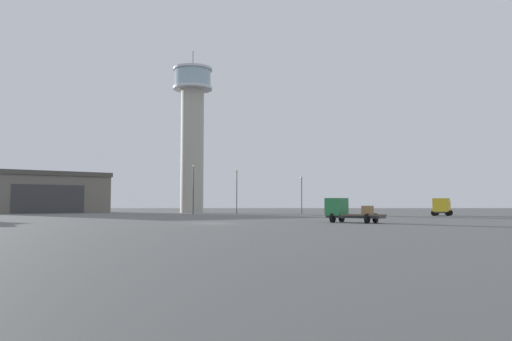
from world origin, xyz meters
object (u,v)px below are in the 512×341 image
truck_flatbed_green (348,211)px  light_post_east (195,185)px  control_tower (194,128)px  truck_box_yellow (443,206)px  light_post_west (238,188)px  light_post_north (303,191)px

truck_flatbed_green → light_post_east: size_ratio=0.66×
control_tower → truck_flatbed_green: control_tower is taller
truck_flatbed_green → truck_box_yellow: (21.77, 31.19, 0.38)m
light_post_east → control_tower: bearing=98.2°
truck_box_yellow → light_post_west: bearing=95.0°
control_tower → truck_flatbed_green: (24.13, -59.06, -17.97)m
control_tower → light_post_west: size_ratio=4.26×
truck_box_yellow → light_post_east: light_post_east is taller
light_post_east → light_post_north: 22.73m
truck_flatbed_green → truck_box_yellow: size_ratio=0.94×
truck_flatbed_green → light_post_west: (-13.44, 43.93, 3.91)m
control_tower → truck_flatbed_green: size_ratio=5.92×
truck_flatbed_green → light_post_north: bearing=-53.3°
control_tower → truck_box_yellow: control_tower is taller
light_post_west → light_post_east: light_post_east is taller
light_post_west → light_post_east: (-8.26, -1.71, 0.41)m
light_post_west → light_post_east: 8.44m
truck_flatbed_green → light_post_west: 46.11m
control_tower → truck_flatbed_green: 66.28m
control_tower → truck_flatbed_green: bearing=-67.8°
control_tower → light_post_east: size_ratio=3.91×
light_post_north → truck_box_yellow: bearing=-40.0°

